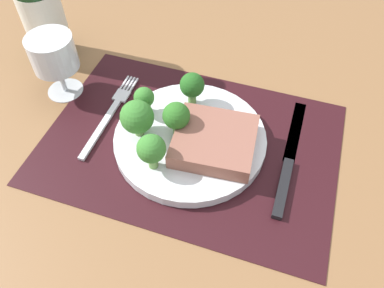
{
  "coord_description": "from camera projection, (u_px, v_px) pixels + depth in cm",
  "views": [
    {
      "loc": [
        12.05,
        -35.16,
        46.35
      ],
      "look_at": [
        0.79,
        -1.44,
        1.9
      ],
      "focal_mm": 35.71,
      "sensor_mm": 36.0,
      "label": 1
    }
  ],
  "objects": [
    {
      "name": "broccoli_center",
      "position": [
        192.0,
        86.0,
        0.6
      ],
      "size": [
        3.91,
        3.91,
        5.76
      ],
      "color": "#5B8942",
      "rests_on": "plate"
    },
    {
      "name": "placemat",
      "position": [
        190.0,
        143.0,
        0.59
      ],
      "size": [
        44.8,
        31.3,
        0.3
      ],
      "primitive_type": "cube",
      "color": "black",
      "rests_on": "ground_plane"
    },
    {
      "name": "broccoli_near_fork",
      "position": [
        175.0,
        118.0,
        0.55
      ],
      "size": [
        4.07,
        4.07,
        5.78
      ],
      "color": "#6B994C",
      "rests_on": "plate"
    },
    {
      "name": "broccoli_back_left",
      "position": [
        151.0,
        149.0,
        0.52
      ],
      "size": [
        4.08,
        4.08,
        5.97
      ],
      "color": "#6B994C",
      "rests_on": "plate"
    },
    {
      "name": "plate",
      "position": [
        190.0,
        139.0,
        0.59
      ],
      "size": [
        23.25,
        23.25,
        1.6
      ],
      "primitive_type": "cylinder",
      "color": "silver",
      "rests_on": "placemat"
    },
    {
      "name": "fork",
      "position": [
        110.0,
        113.0,
        0.63
      ],
      "size": [
        2.4,
        19.2,
        0.5
      ],
      "rotation": [
        0.0,
        0.0,
        0.06
      ],
      "color": "silver",
      "rests_on": "placemat"
    },
    {
      "name": "knife",
      "position": [
        288.0,
        164.0,
        0.56
      ],
      "size": [
        1.8,
        23.0,
        0.8
      ],
      "rotation": [
        0.0,
        0.0,
        -0.0
      ],
      "color": "black",
      "rests_on": "placemat"
    },
    {
      "name": "broccoli_front_edge",
      "position": [
        137.0,
        117.0,
        0.55
      ],
      "size": [
        5.02,
        5.02,
        6.16
      ],
      "color": "#6B994C",
      "rests_on": "plate"
    },
    {
      "name": "broccoli_near_steak",
      "position": [
        144.0,
        99.0,
        0.59
      ],
      "size": [
        3.22,
        3.22,
        4.81
      ],
      "color": "#5B8942",
      "rests_on": "plate"
    },
    {
      "name": "wine_bottle",
      "position": [
        38.0,
        2.0,
        0.65
      ],
      "size": [
        7.39,
        7.39,
        29.37
      ],
      "color": "#143819",
      "rests_on": "ground_plane"
    },
    {
      "name": "wine_glass",
      "position": [
        54.0,
        56.0,
        0.61
      ],
      "size": [
        7.41,
        7.41,
        11.01
      ],
      "color": "silver",
      "rests_on": "ground_plane"
    },
    {
      "name": "steak",
      "position": [
        214.0,
        141.0,
        0.56
      ],
      "size": [
        12.59,
        11.91,
        2.58
      ],
      "primitive_type": "cube",
      "rotation": [
        0.0,
        0.0,
        0.09
      ],
      "color": "#8C5647",
      "rests_on": "plate"
    },
    {
      "name": "ground_plane",
      "position": [
        190.0,
        149.0,
        0.61
      ],
      "size": [
        140.0,
        110.0,
        3.0
      ],
      "primitive_type": "cube",
      "color": "brown"
    }
  ]
}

